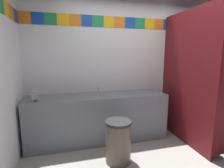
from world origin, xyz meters
name	(u,v)px	position (x,y,z in m)	size (l,w,h in m)	color
wall_back	(129,59)	(0.00, 1.50, 1.45)	(3.85, 0.09, 2.89)	silver
vanity_counter	(99,117)	(-0.67, 1.17, 0.42)	(2.41, 0.58, 0.83)	slate
faucet_center	(98,91)	(-0.67, 1.26, 0.88)	(0.04, 0.10, 0.14)	silver
soap_dispenser	(35,96)	(-1.66, 1.00, 0.91)	(0.09, 0.09, 0.16)	gray
stall_divider	(205,80)	(0.95, 0.53, 1.13)	(0.92, 1.36, 2.26)	maroon
toilet	(194,116)	(1.25, 1.04, 0.30)	(0.39, 0.49, 0.74)	white
trash_bin	(118,141)	(-0.52, 0.46, 0.31)	(0.37, 0.37, 0.62)	brown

